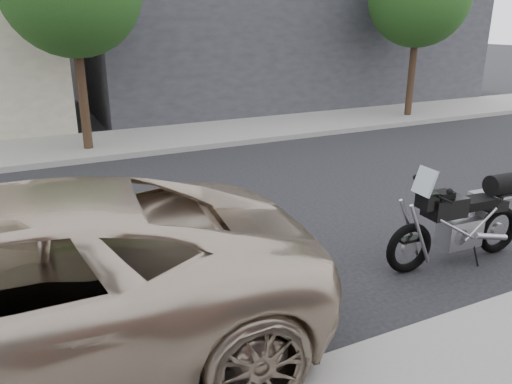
% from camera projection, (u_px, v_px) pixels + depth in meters
% --- Properties ---
extents(ground, '(120.00, 120.00, 0.00)m').
position_uv_depth(ground, '(256.00, 217.00, 9.03)').
color(ground, black).
rests_on(ground, ground).
extents(far_sidewalk, '(44.00, 3.00, 0.15)m').
position_uv_depth(far_sidewalk, '(158.00, 139.00, 14.51)').
color(far_sidewalk, gray).
rests_on(far_sidewalk, ground).
extents(far_building_dark, '(16.00, 11.00, 7.00)m').
position_uv_depth(far_building_dark, '(263.00, 16.00, 22.24)').
color(far_building_dark, '#2C2D32').
rests_on(far_building_dark, ground).
extents(motorcycle, '(2.40, 0.77, 1.51)m').
position_uv_depth(motorcycle, '(465.00, 218.00, 7.23)').
color(motorcycle, black).
rests_on(motorcycle, ground).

